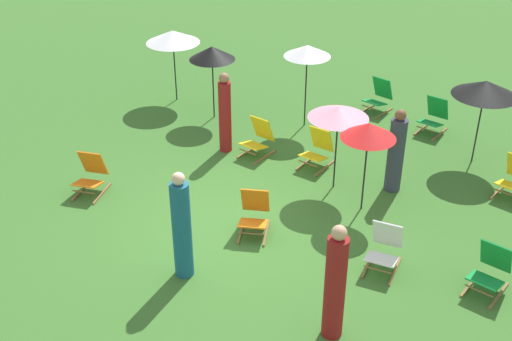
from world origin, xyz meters
The scene contains 19 objects.
ground_plane centered at (0.00, 0.00, 0.00)m, with size 40.00×40.00×0.00m, color #386B28.
deckchair_1 centered at (1.08, 5.84, 0.37)m, with size 0.68×0.87×0.83m.
deckchair_3 centered at (0.68, 2.71, 0.37)m, with size 0.61×0.84×0.83m.
deckchair_4 centered at (-0.62, 2.64, 0.37)m, with size 0.64×0.85×0.83m.
deckchair_5 centered at (0.50, 0.04, 0.37)m, with size 0.68×0.87×0.83m.
deckchair_6 centered at (2.81, 0.02, 0.37)m, with size 0.49×0.77×0.83m.
deckchair_7 centered at (4.41, 0.17, 0.37)m, with size 0.65×0.85×0.83m.
deckchair_8 centered at (-2.88, -0.08, 0.37)m, with size 0.61×0.84×0.83m.
deckchair_9 centered at (2.51, 5.27, 0.37)m, with size 0.64×0.85×0.83m.
umbrella_0 centered at (-3.67, 4.37, 1.63)m, with size 1.30×1.30×1.78m.
umbrella_1 centered at (3.56, 4.24, 1.64)m, with size 1.29×1.29×1.80m.
umbrella_2 centered at (1.99, 1.53, 1.61)m, with size 0.98×0.98×1.76m.
umbrella_3 centered at (-2.34, 3.87, 1.59)m, with size 1.05×1.05×1.75m.
umbrella_4 centered at (1.27, 2.06, 1.59)m, with size 1.14×1.14×1.70m.
umbrella_5 centered at (-0.24, 4.36, 1.80)m, with size 1.04×1.04×1.93m.
person_0 centered at (2.56, -1.75, 0.88)m, with size 0.40×0.40×1.85m.
person_1 centered at (2.32, 2.46, 0.79)m, with size 0.35×0.35×1.69m.
person_2 centered at (-0.01, -1.47, 0.88)m, with size 0.31×0.31×1.86m.
person_3 centered at (-1.33, 2.51, 0.85)m, with size 0.33×0.33×1.76m.
Camera 1 is at (4.45, -8.35, 6.62)m, focal length 45.40 mm.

